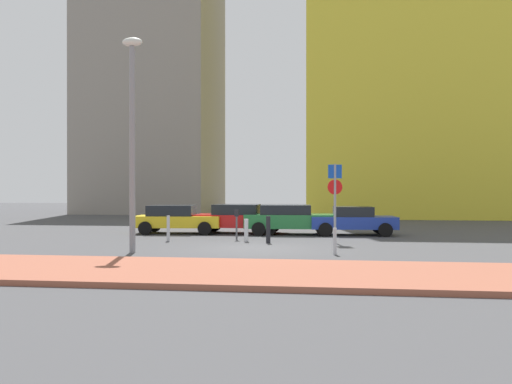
{
  "coord_description": "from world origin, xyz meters",
  "views": [
    {
      "loc": [
        2.16,
        -17.65,
        2.12
      ],
      "look_at": [
        -0.37,
        3.29,
        2.05
      ],
      "focal_mm": 34.18,
      "sensor_mm": 36.0,
      "label": 1
    }
  ],
  "objects_px": {
    "street_lamp": "(132,127)",
    "traffic_bollard_near": "(246,230)",
    "parked_car_green": "(290,219)",
    "parked_car_yellow": "(177,218)",
    "parked_car_blue": "(353,220)",
    "traffic_bollard_mid": "(168,228)",
    "parking_meter": "(237,220)",
    "parking_sign_post": "(335,193)",
    "traffic_bollard_far": "(268,230)",
    "parked_car_red": "(240,218)",
    "traffic_bollard_edge": "(335,241)"
  },
  "relations": [
    {
      "from": "parking_meter",
      "to": "parked_car_yellow",
      "type": "bearing_deg",
      "value": 141.8
    },
    {
      "from": "parked_car_green",
      "to": "parking_meter",
      "type": "bearing_deg",
      "value": -127.09
    },
    {
      "from": "parked_car_yellow",
      "to": "parked_car_green",
      "type": "distance_m",
      "value": 5.56
    },
    {
      "from": "parked_car_yellow",
      "to": "traffic_bollard_far",
      "type": "bearing_deg",
      "value": -38.25
    },
    {
      "from": "parked_car_green",
      "to": "street_lamp",
      "type": "bearing_deg",
      "value": -123.27
    },
    {
      "from": "parked_car_red",
      "to": "traffic_bollard_near",
      "type": "distance_m",
      "value": 3.92
    },
    {
      "from": "parked_car_red",
      "to": "parking_meter",
      "type": "xyz_separation_m",
      "value": [
        0.35,
        -3.12,
        0.09
      ]
    },
    {
      "from": "parked_car_yellow",
      "to": "parked_car_red",
      "type": "bearing_deg",
      "value": 7.86
    },
    {
      "from": "parked_car_yellow",
      "to": "traffic_bollard_mid",
      "type": "xyz_separation_m",
      "value": [
        0.67,
        -3.57,
        -0.2
      ]
    },
    {
      "from": "parked_car_green",
      "to": "traffic_bollard_mid",
      "type": "relative_size",
      "value": 4.2
    },
    {
      "from": "parking_meter",
      "to": "street_lamp",
      "type": "bearing_deg",
      "value": -120.82
    },
    {
      "from": "parked_car_red",
      "to": "parking_sign_post",
      "type": "bearing_deg",
      "value": -41.46
    },
    {
      "from": "parked_car_green",
      "to": "traffic_bollard_near",
      "type": "relative_size",
      "value": 4.76
    },
    {
      "from": "parking_sign_post",
      "to": "street_lamp",
      "type": "distance_m",
      "value": 8.29
    },
    {
      "from": "traffic_bollard_near",
      "to": "parked_car_yellow",
      "type": "bearing_deg",
      "value": 139.35
    },
    {
      "from": "parked_car_green",
      "to": "traffic_bollard_far",
      "type": "xyz_separation_m",
      "value": [
        -0.65,
        -3.98,
        -0.22
      ]
    },
    {
      "from": "parked_car_blue",
      "to": "traffic_bollard_near",
      "type": "height_order",
      "value": "parked_car_blue"
    },
    {
      "from": "parked_car_red",
      "to": "street_lamp",
      "type": "bearing_deg",
      "value": -107.48
    },
    {
      "from": "parked_car_green",
      "to": "traffic_bollard_far",
      "type": "distance_m",
      "value": 4.04
    },
    {
      "from": "parked_car_red",
      "to": "parked_car_green",
      "type": "bearing_deg",
      "value": -7.13
    },
    {
      "from": "parked_car_red",
      "to": "parked_car_blue",
      "type": "relative_size",
      "value": 1.13
    },
    {
      "from": "parked_car_red",
      "to": "traffic_bollard_far",
      "type": "bearing_deg",
      "value": -66.97
    },
    {
      "from": "parking_sign_post",
      "to": "traffic_bollard_far",
      "type": "xyz_separation_m",
      "value": [
        -2.66,
        -0.33,
        -1.47
      ]
    },
    {
      "from": "street_lamp",
      "to": "traffic_bollard_near",
      "type": "bearing_deg",
      "value": 50.44
    },
    {
      "from": "parking_sign_post",
      "to": "traffic_bollard_far",
      "type": "relative_size",
      "value": 2.94
    },
    {
      "from": "street_lamp",
      "to": "traffic_bollard_edge",
      "type": "relative_size",
      "value": 8.26
    },
    {
      "from": "parked_car_red",
      "to": "parking_sign_post",
      "type": "distance_m",
      "value": 6.12
    },
    {
      "from": "parked_car_green",
      "to": "traffic_bollard_far",
      "type": "height_order",
      "value": "parked_car_green"
    },
    {
      "from": "parking_sign_post",
      "to": "traffic_bollard_edge",
      "type": "bearing_deg",
      "value": -92.4
    },
    {
      "from": "parked_car_blue",
      "to": "traffic_bollard_mid",
      "type": "xyz_separation_m",
      "value": [
        -7.89,
        -3.69,
        -0.18
      ]
    },
    {
      "from": "parked_car_yellow",
      "to": "traffic_bollard_mid",
      "type": "height_order",
      "value": "parked_car_yellow"
    },
    {
      "from": "traffic_bollard_mid",
      "to": "traffic_bollard_far",
      "type": "distance_m",
      "value": 4.24
    },
    {
      "from": "parking_meter",
      "to": "street_lamp",
      "type": "xyz_separation_m",
      "value": [
        -2.82,
        -4.73,
        3.44
      ]
    },
    {
      "from": "parked_car_blue",
      "to": "traffic_bollard_near",
      "type": "bearing_deg",
      "value": -142.78
    },
    {
      "from": "traffic_bollard_mid",
      "to": "parking_sign_post",
      "type": "bearing_deg",
      "value": 0.23
    },
    {
      "from": "parking_meter",
      "to": "traffic_bollard_near",
      "type": "bearing_deg",
      "value": -53.14
    },
    {
      "from": "parking_meter",
      "to": "traffic_bollard_mid",
      "type": "height_order",
      "value": "parking_meter"
    },
    {
      "from": "parked_car_green",
      "to": "parked_car_yellow",
      "type": "bearing_deg",
      "value": -178.81
    },
    {
      "from": "parked_car_red",
      "to": "traffic_bollard_mid",
      "type": "distance_m",
      "value": 4.67
    },
    {
      "from": "parked_car_yellow",
      "to": "street_lamp",
      "type": "relative_size",
      "value": 0.59
    },
    {
      "from": "parked_car_yellow",
      "to": "traffic_bollard_near",
      "type": "xyz_separation_m",
      "value": [
        3.95,
        -3.39,
        -0.27
      ]
    },
    {
      "from": "traffic_bollard_mid",
      "to": "parked_car_green",
      "type": "bearing_deg",
      "value": 37.04
    },
    {
      "from": "parked_car_green",
      "to": "traffic_bollard_far",
      "type": "bearing_deg",
      "value": -99.29
    },
    {
      "from": "street_lamp",
      "to": "traffic_bollard_far",
      "type": "bearing_deg",
      "value": 39.65
    },
    {
      "from": "parked_car_yellow",
      "to": "traffic_bollard_far",
      "type": "xyz_separation_m",
      "value": [
        4.9,
        -3.87,
        -0.19
      ]
    },
    {
      "from": "parked_car_green",
      "to": "street_lamp",
      "type": "xyz_separation_m",
      "value": [
        -4.95,
        -7.54,
        3.52
      ]
    },
    {
      "from": "parking_meter",
      "to": "traffic_bollard_mid",
      "type": "bearing_deg",
      "value": -162.46
    },
    {
      "from": "parked_car_blue",
      "to": "traffic_bollard_near",
      "type": "distance_m",
      "value": 5.81
    },
    {
      "from": "parked_car_yellow",
      "to": "traffic_bollard_near",
      "type": "distance_m",
      "value": 5.21
    },
    {
      "from": "parked_car_yellow",
      "to": "traffic_bollard_edge",
      "type": "distance_m",
      "value": 10.28
    }
  ]
}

